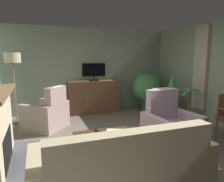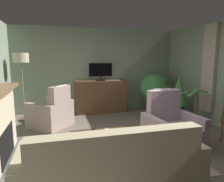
% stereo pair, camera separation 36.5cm
% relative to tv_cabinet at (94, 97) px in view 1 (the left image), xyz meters
% --- Properties ---
extents(ground_plane, '(5.71, 6.48, 0.04)m').
position_rel_tv_cabinet_xyz_m(ground_plane, '(-0.03, -2.64, -0.49)').
color(ground_plane, '#665B51').
extents(wall_back, '(5.71, 0.10, 2.61)m').
position_rel_tv_cabinet_xyz_m(wall_back, '(-0.03, 0.35, 0.83)').
color(wall_back, gray).
rests_on(wall_back, ground_plane).
extents(curtain_panel_far, '(0.10, 0.44, 2.19)m').
position_rel_tv_cabinet_xyz_m(curtain_panel_far, '(2.46, -1.75, 0.96)').
color(curtain_panel_far, '#B2A393').
extents(rug_central, '(2.38, 1.74, 0.01)m').
position_rel_tv_cabinet_xyz_m(rug_central, '(-0.20, -3.09, -0.47)').
color(rug_central, tan).
rests_on(rug_central, ground_plane).
extents(tv_cabinet, '(1.55, 0.51, 0.99)m').
position_rel_tv_cabinet_xyz_m(tv_cabinet, '(0.00, 0.00, 0.00)').
color(tv_cabinet, '#402A1C').
rests_on(tv_cabinet, ground_plane).
extents(television, '(0.71, 0.20, 0.54)m').
position_rel_tv_cabinet_xyz_m(television, '(-0.00, -0.05, 0.81)').
color(television, black).
rests_on(television, tv_cabinet).
extents(coffee_table, '(1.08, 0.51, 0.41)m').
position_rel_tv_cabinet_xyz_m(coffee_table, '(-0.57, -2.87, -0.11)').
color(coffee_table, '#422B19').
rests_on(coffee_table, ground_plane).
extents(tv_remote, '(0.07, 0.17, 0.02)m').
position_rel_tv_cabinet_xyz_m(tv_remote, '(-0.67, -2.73, -0.05)').
color(tv_remote, black).
rests_on(tv_remote, coffee_table).
extents(folded_newspaper, '(0.36, 0.32, 0.01)m').
position_rel_tv_cabinet_xyz_m(folded_newspaper, '(-0.38, -2.83, -0.06)').
color(folded_newspaper, silver).
rests_on(folded_newspaper, coffee_table).
extents(sofa_floral, '(2.23, 0.85, 0.93)m').
position_rel_tv_cabinet_xyz_m(sofa_floral, '(-0.67, -3.96, -0.15)').
color(sofa_floral, tan).
rests_on(sofa_floral, ground_plane).
extents(armchair_facing_sofa, '(1.18, 1.19, 1.05)m').
position_rel_tv_cabinet_xyz_m(armchair_facing_sofa, '(-1.45, -1.05, -0.14)').
color(armchair_facing_sofa, '#A3897F').
rests_on(armchair_facing_sofa, ground_plane).
extents(armchair_angled_to_table, '(1.02, 0.95, 1.08)m').
position_rel_tv_cabinet_xyz_m(armchair_angled_to_table, '(0.82, -2.80, -0.14)').
color(armchair_angled_to_table, '#AD93A3').
rests_on(armchair_angled_to_table, ground_plane).
extents(potted_plant_on_hearth_side, '(0.91, 0.91, 1.22)m').
position_rel_tv_cabinet_xyz_m(potted_plant_on_hearth_side, '(1.65, -0.32, 0.27)').
color(potted_plant_on_hearth_side, '#3D4C5B').
rests_on(potted_plant_on_hearth_side, ground_plane).
extents(potted_plant_tall_palm_by_window, '(0.52, 0.52, 1.21)m').
position_rel_tv_cabinet_xyz_m(potted_plant_tall_palm_by_window, '(1.99, -1.18, 0.21)').
color(potted_plant_tall_palm_by_window, '#3D4C5B').
rests_on(potted_plant_tall_palm_by_window, ground_plane).
extents(potted_plant_small_fern_corner, '(0.88, 0.86, 0.93)m').
position_rel_tv_cabinet_xyz_m(potted_plant_small_fern_corner, '(2.13, -1.78, -0.20)').
color(potted_plant_small_fern_corner, slate).
rests_on(potted_plant_small_fern_corner, ground_plane).
extents(floor_lamp, '(0.40, 0.40, 1.82)m').
position_rel_tv_cabinet_xyz_m(floor_lamp, '(-2.18, -0.29, 1.06)').
color(floor_lamp, '#4C4233').
rests_on(floor_lamp, ground_plane).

